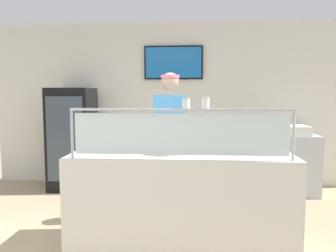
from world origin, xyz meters
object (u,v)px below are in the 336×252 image
(parmesan_shaker, at_px, (186,104))
(pepper_flake_shaker, at_px, (206,104))
(worker_figure, at_px, (170,137))
(pizza_tray, at_px, (164,151))
(pizza_server, at_px, (165,149))
(drink_fridge, at_px, (72,139))
(pizza_box_stack, at_px, (293,130))

(parmesan_shaker, height_order, pepper_flake_shaker, pepper_flake_shaker)
(worker_figure, bearing_deg, pepper_flake_shaker, -70.97)
(pizza_tray, relative_size, pizza_server, 1.63)
(pizza_server, xyz_separation_m, drink_fridge, (-1.64, 1.97, -0.18))
(pizza_box_stack, bearing_deg, worker_figure, -146.04)
(parmesan_shaker, bearing_deg, drink_fridge, 128.81)
(pizza_box_stack, bearing_deg, pizza_tray, -133.05)
(pizza_server, bearing_deg, pizza_tray, 97.42)
(pepper_flake_shaker, bearing_deg, worker_figure, 109.03)
(worker_figure, bearing_deg, parmesan_shaker, -79.32)
(pizza_tray, relative_size, parmesan_shaker, 5.03)
(pizza_server, distance_m, parmesan_shaker, 0.58)
(parmesan_shaker, bearing_deg, pizza_tray, 122.27)
(pizza_tray, xyz_separation_m, pizza_server, (0.01, -0.02, 0.02))
(pizza_box_stack, bearing_deg, parmesan_shaker, -124.95)
(pizza_server, height_order, parmesan_shaker, parmesan_shaker)
(pizza_server, distance_m, drink_fridge, 2.57)
(pizza_tray, bearing_deg, pepper_flake_shaker, -41.76)
(parmesan_shaker, relative_size, pizza_box_stack, 0.20)
(pizza_server, distance_m, pizza_box_stack, 2.63)
(pizza_tray, distance_m, worker_figure, 0.72)
(worker_figure, distance_m, drink_fridge, 2.07)
(pepper_flake_shaker, distance_m, drink_fridge, 3.11)
(pepper_flake_shaker, height_order, drink_fridge, drink_fridge)
(parmesan_shaker, xyz_separation_m, pepper_flake_shaker, (0.17, -0.00, 0.00))
(parmesan_shaker, distance_m, pepper_flake_shaker, 0.17)
(drink_fridge, bearing_deg, pizza_box_stack, -0.73)
(pizza_tray, xyz_separation_m, pizza_box_stack, (1.79, 1.91, 0.01))
(pizza_tray, relative_size, worker_figure, 0.26)
(pizza_box_stack, bearing_deg, pepper_flake_shaker, -122.03)
(drink_fridge, relative_size, pizza_box_stack, 3.49)
(worker_figure, bearing_deg, drink_fridge, 143.06)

